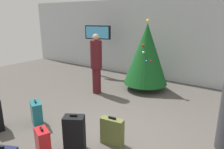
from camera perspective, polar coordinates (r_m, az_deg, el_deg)
The scene contains 9 objects.
ground_plane at distance 4.60m, azimuth -1.65°, elevation -16.46°, with size 16.00×16.00×0.00m, color #514C47.
back_wall at distance 8.16m, azimuth 18.33°, elevation 8.53°, with size 16.00×0.20×3.07m, color #B7BCC1.
holiday_tree at distance 7.03m, azimuth 9.28°, elevation 5.49°, with size 1.45×1.45×2.34m.
flight_info_kiosk at distance 8.63m, azimuth -3.82°, elevation 9.27°, with size 1.04×0.38×2.06m.
traveller_1 at distance 6.67m, azimuth -4.28°, elevation 3.21°, with size 0.51×0.51×1.90m.
suitcase_1 at distance 5.20m, azimuth -19.74°, elevation -9.91°, with size 0.47×0.38×0.60m.
suitcase_3 at distance 4.08m, azimuth -10.12°, elevation -15.48°, with size 0.45×0.40×0.74m.
suitcase_4 at distance 3.97m, azimuth -18.15°, elevation -17.86°, with size 0.37×0.30×0.65m.
suitcase_6 at distance 4.24m, azimuth 0.04°, elevation -15.16°, with size 0.47×0.22×0.58m.
Camera 1 is at (2.33, -3.11, 2.45)m, focal length 33.79 mm.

